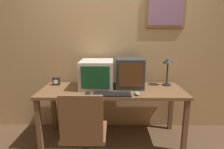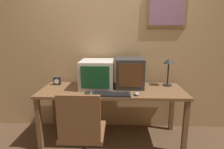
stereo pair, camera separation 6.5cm
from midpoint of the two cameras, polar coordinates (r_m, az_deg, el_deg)
wall_back at (r=2.80m, az=1.11°, el=9.41°), size 8.00×0.08×2.60m
desk at (r=2.51m, az=0.75°, el=-6.11°), size 1.88×0.68×0.73m
monitor_left at (r=2.53m, az=-3.81°, el=0.15°), size 0.43×0.47×0.37m
monitor_right at (r=2.56m, az=6.14°, el=0.54°), size 0.37×0.39×0.40m
keyboard_main at (r=2.25m, az=0.65°, el=-6.01°), size 0.46×0.17×0.03m
mouse_near_keyboard at (r=2.27m, az=8.33°, el=-5.80°), size 0.06×0.10×0.04m
mouse_far_corner at (r=2.28m, az=-6.63°, el=-5.63°), size 0.07×0.11×0.04m
desk_clock at (r=2.78m, az=-15.75°, el=-1.91°), size 0.09×0.06×0.11m
desk_lamp at (r=2.71m, az=17.54°, el=2.89°), size 0.16×0.16×0.39m
office_chair at (r=1.99m, az=-7.95°, el=-19.25°), size 0.45×0.45×0.94m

